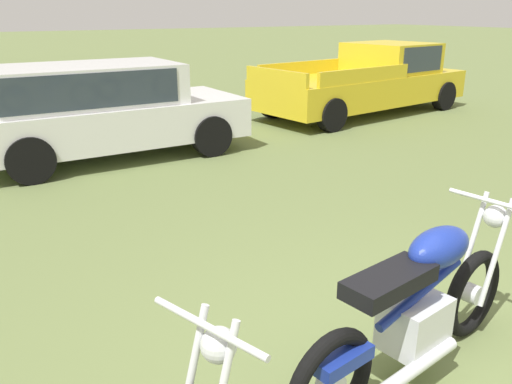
{
  "coord_description": "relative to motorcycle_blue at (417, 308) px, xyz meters",
  "views": [
    {
      "loc": [
        -2.24,
        -1.57,
        2.2
      ],
      "look_at": [
        -0.0,
        2.17,
        0.68
      ],
      "focal_mm": 36.78,
      "sensor_mm": 36.0,
      "label": 1
    }
  ],
  "objects": [
    {
      "name": "car_white",
      "position": [
        -0.28,
        6.19,
        0.35
      ],
      "size": [
        4.09,
        1.87,
        1.43
      ],
      "rotation": [
        0.0,
        0.0,
        0.01
      ],
      "color": "silver",
      "rests_on": "ground"
    },
    {
      "name": "motorcycle_blue",
      "position": [
        0.0,
        0.0,
        0.0
      ],
      "size": [
        2.08,
        0.74,
        1.02
      ],
      "rotation": [
        0.0,
        0.0,
        0.16
      ],
      "color": "black",
      "rests_on": "ground"
    },
    {
      "name": "pickup_truck_yellow",
      "position": [
        5.96,
        6.91,
        0.27
      ],
      "size": [
        5.27,
        2.47,
        1.49
      ],
      "rotation": [
        0.0,
        0.0,
        0.13
      ],
      "color": "gold",
      "rests_on": "ground"
    }
  ]
}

